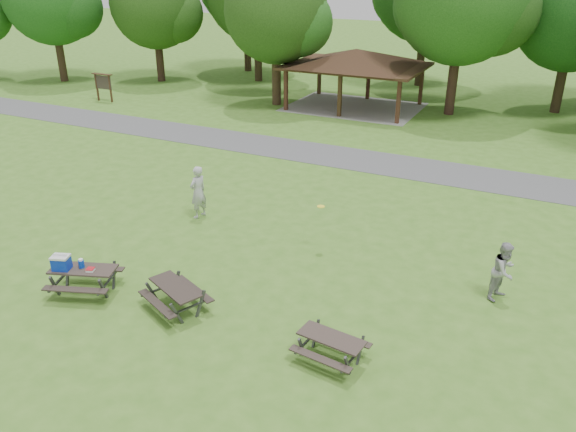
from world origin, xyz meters
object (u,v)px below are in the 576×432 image
Objects in this scene: picnic_table_middle at (175,292)px; frisbee_thrower at (198,192)px; frisbee_catcher at (504,271)px; picnic_table_near at (77,270)px.

frisbee_thrower reaches higher than picnic_table_middle.
frisbee_catcher is at bearing 98.17° from frisbee_thrower.
frisbee_catcher is at bearing 24.93° from picnic_table_near.
frisbee_thrower is at bearing 88.74° from picnic_table_near.
frisbee_catcher is (11.01, -0.81, -0.13)m from frisbee_thrower.
picnic_table_middle is 1.24× the size of frisbee_catcher.
frisbee_catcher is (8.04, 4.64, 0.32)m from picnic_table_middle.
picnic_table_near is 3.15m from picnic_table_middle.
picnic_table_middle is at bearing 40.96° from frisbee_thrower.
picnic_table_near is at bearing 11.11° from frisbee_thrower.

